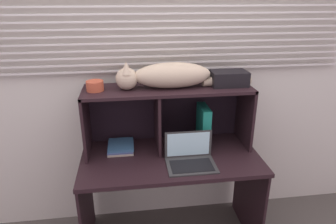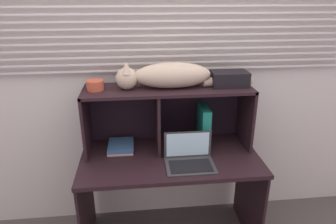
{
  "view_description": "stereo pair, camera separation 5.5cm",
  "coord_description": "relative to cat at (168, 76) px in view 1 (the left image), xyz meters",
  "views": [
    {
      "loc": [
        -0.28,
        -1.75,
        1.88
      ],
      "look_at": [
        0.0,
        0.33,
        1.04
      ],
      "focal_mm": 32.7,
      "sensor_mm": 36.0,
      "label": 1
    },
    {
      "loc": [
        -0.23,
        -1.76,
        1.88
      ],
      "look_at": [
        0.0,
        0.33,
        1.04
      ],
      "focal_mm": 32.7,
      "sensor_mm": 36.0,
      "label": 2
    }
  ],
  "objects": [
    {
      "name": "back_panel_with_blinds",
      "position": [
        -0.0,
        0.22,
        -0.06
      ],
      "size": [
        4.4,
        0.08,
        2.5
      ],
      "color": "beige",
      "rests_on": "ground"
    },
    {
      "name": "binder_upright",
      "position": [
        0.27,
        0.0,
        -0.4
      ],
      "size": [
        0.06,
        0.22,
        0.32
      ],
      "primitive_type": "cube",
      "color": "#197F6C",
      "rests_on": "desk"
    },
    {
      "name": "hutch_shelf_unit",
      "position": [
        -0.01,
        0.03,
        -0.24
      ],
      "size": [
        1.21,
        0.35,
        0.48
      ],
      "color": "black",
      "rests_on": "desk"
    },
    {
      "name": "desk",
      "position": [
        -0.0,
        -0.14,
        -0.72
      ],
      "size": [
        1.29,
        0.66,
        0.76
      ],
      "color": "black",
      "rests_on": "ground"
    },
    {
      "name": "laptop",
      "position": [
        0.12,
        -0.26,
        -0.52
      ],
      "size": [
        0.34,
        0.24,
        0.21
      ],
      "color": "#333333",
      "rests_on": "desk"
    },
    {
      "name": "storage_box",
      "position": [
        0.44,
        0.0,
        -0.03
      ],
      "size": [
        0.26,
        0.17,
        0.11
      ],
      "primitive_type": "cube",
      "color": "black",
      "rests_on": "hutch_shelf_unit"
    },
    {
      "name": "cat",
      "position": [
        0.0,
        0.0,
        0.0
      ],
      "size": [
        0.97,
        0.19,
        0.19
      ],
      "color": "#BEA88D",
      "rests_on": "hutch_shelf_unit"
    },
    {
      "name": "small_basket",
      "position": [
        -0.51,
        0.0,
        -0.05
      ],
      "size": [
        0.12,
        0.12,
        0.07
      ],
      "primitive_type": "cylinder",
      "color": "#B24A31",
      "rests_on": "hutch_shelf_unit"
    },
    {
      "name": "book_stack",
      "position": [
        -0.36,
        -0.0,
        -0.54
      ],
      "size": [
        0.19,
        0.22,
        0.05
      ],
      "color": "#9E9181",
      "rests_on": "desk"
    }
  ]
}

